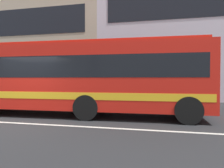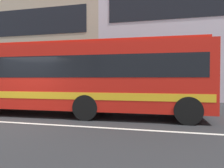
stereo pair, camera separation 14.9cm
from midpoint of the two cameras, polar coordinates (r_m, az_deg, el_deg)
ground_plane at (r=8.80m, az=-23.93°, el=-9.36°), size 160.00×160.00×0.00m
lane_centre_line at (r=8.80m, az=-23.93°, el=-9.33°), size 60.00×0.16×0.01m
apartment_block_left at (r=27.74m, az=-24.47°, el=9.31°), size 24.18×11.21×10.98m
transit_bus at (r=9.73m, az=-8.04°, el=2.12°), size 11.04×2.96×3.17m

